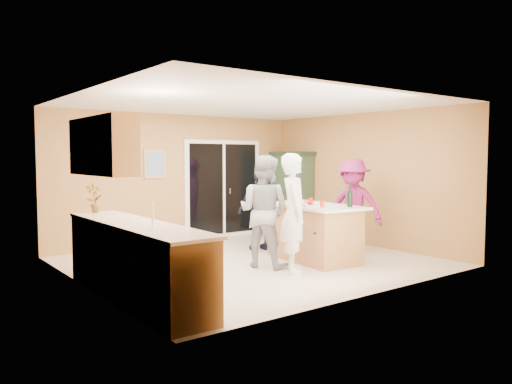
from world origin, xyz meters
TOP-DOWN VIEW (x-y plane):
  - floor at (0.00, 0.00)m, footprint 5.50×5.50m
  - ceiling at (0.00, 0.00)m, footprint 5.50×5.00m
  - wall_back at (0.00, 2.50)m, footprint 5.50×0.10m
  - wall_front at (0.00, -2.50)m, footprint 5.50×0.10m
  - wall_left at (-2.75, 0.00)m, footprint 0.10×5.00m
  - wall_right at (2.75, 0.00)m, footprint 0.10×5.00m
  - left_cabinet_run at (-2.45, -1.05)m, footprint 0.65×3.05m
  - upper_cabinets at (-2.58, -0.20)m, footprint 0.35×1.60m
  - sliding_door at (1.05, 2.46)m, footprint 1.90×0.07m
  - framed_picture at (-0.55, 2.48)m, footprint 0.46×0.04m
  - kitchen_island at (0.90, -0.51)m, footprint 1.14×1.88m
  - green_hutch at (2.49, 1.85)m, footprint 0.53×1.01m
  - woman_white at (0.07, -0.96)m, footprint 0.72×0.78m
  - woman_grey at (-0.07, -0.39)m, footprint 0.97×1.06m
  - woman_navy at (0.75, 0.75)m, footprint 0.95×0.59m
  - woman_magenta at (1.90, -0.48)m, footprint 0.97×1.25m
  - serving_bowl at (0.83, -0.39)m, footprint 0.27×0.27m
  - tulip_vase at (-2.45, 0.50)m, footprint 0.25×0.20m
  - tumbler_near at (0.70, -0.91)m, footprint 0.08×0.08m
  - tumbler_far at (0.94, -0.40)m, footprint 0.09×0.09m
  - wine_bottle at (1.08, -1.16)m, footprint 0.08×0.08m
  - white_plate at (1.18, -0.31)m, footprint 0.25×0.25m

SIDE VIEW (x-z plane):
  - floor at x=0.00m, z-range 0.00..0.00m
  - kitchen_island at x=0.90m, z-range -0.03..0.91m
  - left_cabinet_run at x=-2.45m, z-range -0.16..1.08m
  - woman_navy at x=0.75m, z-range 0.00..1.50m
  - woman_magenta at x=1.90m, z-range 0.00..1.71m
  - woman_grey at x=-0.07m, z-range 0.00..1.76m
  - woman_white at x=0.07m, z-range 0.00..1.79m
  - green_hutch at x=2.49m, z-range -0.02..1.83m
  - white_plate at x=1.18m, z-range 0.94..0.96m
  - serving_bowl at x=0.83m, z-range 0.94..1.01m
  - tumbler_near at x=0.70m, z-range 0.94..1.04m
  - tumbler_far at x=0.94m, z-range 0.94..1.05m
  - sliding_door at x=1.05m, z-range 0.00..2.10m
  - wine_bottle at x=1.08m, z-range 0.90..1.26m
  - tulip_vase at x=-2.45m, z-range 0.94..1.37m
  - wall_back at x=0.00m, z-range 0.00..2.60m
  - wall_front at x=0.00m, z-range 0.00..2.60m
  - wall_left at x=-2.75m, z-range 0.00..2.60m
  - wall_right at x=2.75m, z-range 0.00..2.60m
  - framed_picture at x=-0.55m, z-range 1.32..1.88m
  - upper_cabinets at x=-2.58m, z-range 1.50..2.25m
  - ceiling at x=0.00m, z-range 2.55..2.65m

